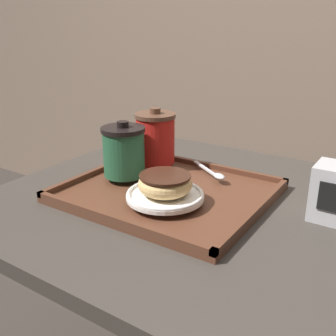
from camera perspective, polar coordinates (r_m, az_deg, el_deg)
The scene contains 7 objects.
cafe_table at distance 0.97m, azimuth 2.47°, elevation -14.30°, with size 0.79×0.76×0.74m.
serving_tray at distance 0.87m, azimuth 0.00°, elevation -3.52°, with size 0.42×0.37×0.02m.
coffee_cup_front at distance 0.91m, azimuth -6.43°, elevation 2.47°, with size 0.10×0.10×0.13m.
coffee_cup_rear at distance 0.99m, azimuth -1.84°, elevation 4.40°, with size 0.10×0.10×0.14m.
plate_with_chocolate_donut at distance 0.79m, azimuth -0.23°, elevation -3.98°, with size 0.16×0.16×0.01m.
donut_chocolate_glazed at distance 0.78m, azimuth -0.23°, elevation -2.27°, with size 0.11×0.11×0.04m.
spoon at distance 0.92m, azimuth 6.83°, elevation -0.85°, with size 0.12×0.09×0.01m.
Camera 1 is at (0.40, -0.69, 1.09)m, focal length 42.00 mm.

